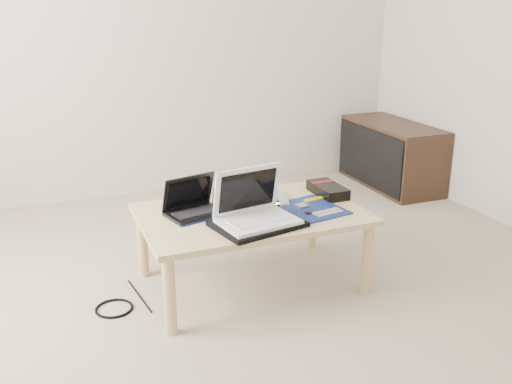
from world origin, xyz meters
name	(u,v)px	position (x,y,z in m)	size (l,w,h in m)	color
ground	(245,317)	(0.00, 0.00, 0.00)	(4.00, 4.00, 0.00)	#AB9D8B
coffee_table	(251,221)	(0.15, 0.30, 0.35)	(1.10, 0.70, 0.40)	tan
media_cabinet	(390,155)	(1.77, 1.45, 0.25)	(0.41, 0.90, 0.50)	#372316
book	(241,198)	(0.16, 0.48, 0.41)	(0.36, 0.33, 0.03)	black
netbook	(194,206)	(-0.13, 0.38, 0.44)	(0.31, 0.26, 0.19)	black
tablet	(257,205)	(0.20, 0.36, 0.41)	(0.28, 0.25, 0.01)	black
remote	(283,199)	(0.36, 0.39, 0.41)	(0.12, 0.22, 0.02)	#B2B3B7
neoprene_sleeve	(258,224)	(0.11, 0.11, 0.41)	(0.40, 0.29, 0.02)	black
white_laptop	(255,210)	(0.10, 0.14, 0.47)	(0.39, 0.30, 0.25)	white
motherboard	(313,208)	(0.45, 0.22, 0.40)	(0.31, 0.37, 0.02)	#0C1C53
gpu_box	(328,190)	(0.63, 0.39, 0.43)	(0.13, 0.26, 0.06)	black
cable_coil	(218,213)	(-0.02, 0.33, 0.41)	(0.11, 0.11, 0.01)	black
floor_cable_coil	(114,308)	(-0.56, 0.30, 0.01)	(0.18, 0.18, 0.01)	black
floor_cable_trail	(139,296)	(-0.42, 0.38, 0.00)	(0.01, 0.01, 0.37)	black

